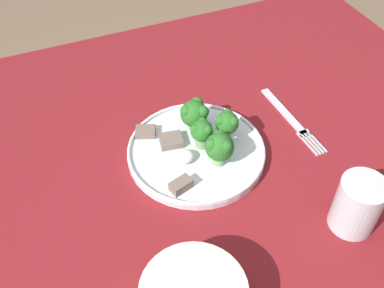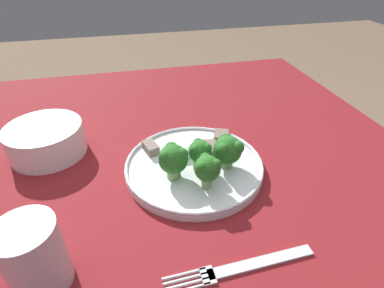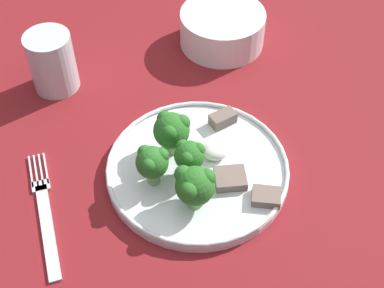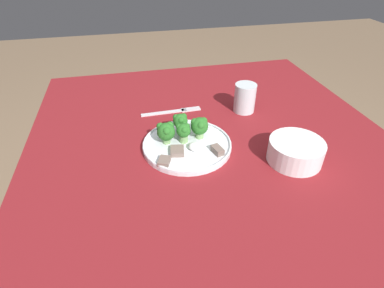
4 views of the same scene
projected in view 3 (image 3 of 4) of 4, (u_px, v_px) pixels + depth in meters
name	position (u px, v px, depth m)	size (l,w,h in m)	color
table	(165.00, 179.00, 0.85)	(1.11, 1.05, 0.75)	maroon
dinner_plate	(198.00, 169.00, 0.72)	(0.25, 0.25, 0.02)	white
fork	(45.00, 213.00, 0.68)	(0.03, 0.20, 0.00)	silver
cream_bowl	(222.00, 29.00, 0.89)	(0.14, 0.14, 0.06)	white
drinking_glass	(53.00, 65.00, 0.81)	(0.07, 0.07, 0.09)	silver
broccoli_floret_near_rim_left	(195.00, 185.00, 0.65)	(0.05, 0.05, 0.06)	#7FA866
broccoli_floret_center_left	(171.00, 130.00, 0.71)	(0.05, 0.05, 0.06)	#7FA866
broccoli_floret_back_left	(152.00, 162.00, 0.67)	(0.04, 0.04, 0.06)	#7FA866
broccoli_floret_front_left	(189.00, 157.00, 0.68)	(0.04, 0.04, 0.06)	#7FA866
meat_slice_front_slice	(266.00, 197.00, 0.68)	(0.04, 0.04, 0.01)	#756056
meat_slice_middle_slice	(230.00, 178.00, 0.70)	(0.05, 0.04, 0.01)	#756056
meat_slice_rear_slice	(223.00, 119.00, 0.76)	(0.04, 0.03, 0.02)	#756056
sauce_dollop	(215.00, 151.00, 0.72)	(0.03, 0.03, 0.02)	white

